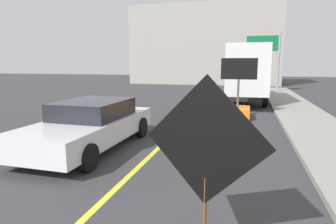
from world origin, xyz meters
name	(u,v)px	position (x,y,z in m)	size (l,w,h in m)	color
lane_center_stripe	(136,169)	(0.00, 6.00, 0.00)	(0.14, 36.00, 0.01)	yellow
roadwork_sign	(206,145)	(1.97, 3.38, 1.47)	(1.60, 0.38, 2.33)	#593819
arrow_board_trailer	(237,107)	(2.07, 13.45, 0.48)	(1.60, 1.81, 2.70)	orange
box_truck	(245,73)	(2.28, 19.26, 1.89)	(2.79, 8.03, 3.53)	black
pickup_car	(91,124)	(-1.94, 7.34, 0.70)	(2.21, 5.06, 1.38)	silver
highway_guide_sign	(269,52)	(4.20, 26.42, 3.42)	(2.79, 0.18, 5.00)	gray
far_building_block	(205,46)	(-2.71, 36.82, 4.66)	(17.67, 6.91, 9.33)	gray
traffic_cone_near_sign	(210,172)	(1.81, 5.36, 0.36)	(0.36, 0.36, 0.73)	black
traffic_cone_mid_lane	(214,141)	(1.60, 7.92, 0.30)	(0.36, 0.36, 0.61)	black
traffic_cone_far_lane	(219,122)	(1.51, 10.54, 0.32)	(0.36, 0.36, 0.66)	black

